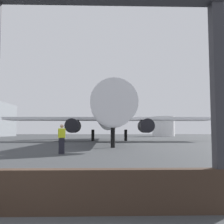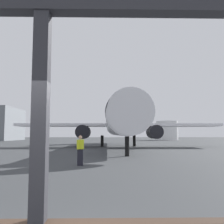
# 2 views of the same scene
# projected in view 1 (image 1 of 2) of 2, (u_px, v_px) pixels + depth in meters

# --- Properties ---
(ground_plane) EXTENTS (220.00, 220.00, 0.00)m
(ground_plane) POSITION_uv_depth(u_px,v_px,m) (94.00, 140.00, 43.87)
(ground_plane) COLOR #383A3D
(airplane) EXTENTS (28.87, 36.25, 10.21)m
(airplane) POSITION_uv_depth(u_px,v_px,m) (110.00, 117.00, 35.73)
(airplane) COLOR silver
(airplane) RESTS_ON ground
(ground_crew_worker) EXTENTS (0.40, 0.52, 1.74)m
(ground_crew_worker) POSITION_uv_depth(u_px,v_px,m) (62.00, 139.00, 15.15)
(ground_crew_worker) COLOR black
(ground_crew_worker) RESTS_ON ground
(fuel_storage_tank) EXTENTS (6.72, 6.72, 5.92)m
(fuel_storage_tank) POSITION_uv_depth(u_px,v_px,m) (163.00, 126.00, 77.93)
(fuel_storage_tank) COLOR white
(fuel_storage_tank) RESTS_ON ground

